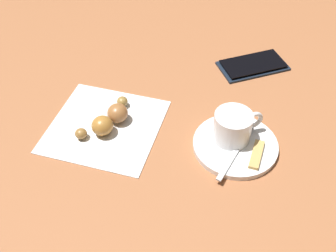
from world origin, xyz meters
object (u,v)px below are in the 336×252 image
at_px(napkin, 105,126).
at_px(cell_phone, 253,65).
at_px(espresso_cup, 233,125).
at_px(teaspoon, 240,143).
at_px(sugar_packet, 256,154).
at_px(croissant, 108,119).
at_px(saucer, 235,145).

relative_size(napkin, cell_phone, 1.22).
xyz_separation_m(espresso_cup, napkin, (-0.23, 0.03, -0.04)).
height_order(teaspoon, cell_phone, teaspoon).
xyz_separation_m(espresso_cup, teaspoon, (0.01, -0.02, -0.02)).
bearing_deg(espresso_cup, sugar_packet, -49.62).
relative_size(napkin, croissant, 1.72).
bearing_deg(napkin, sugar_packet, -15.28).
xyz_separation_m(espresso_cup, sugar_packet, (0.04, -0.04, -0.02)).
bearing_deg(sugar_packet, espresso_cup, 58.28).
xyz_separation_m(espresso_cup, cell_phone, (0.07, 0.22, -0.03)).
xyz_separation_m(teaspoon, sugar_packet, (0.02, -0.03, 0.00)).
distance_m(saucer, croissant, 0.23).
bearing_deg(espresso_cup, croissant, 172.84).
xyz_separation_m(sugar_packet, napkin, (-0.27, 0.07, -0.01)).
height_order(napkin, croissant, croissant).
bearing_deg(croissant, cell_phone, 33.46).
height_order(sugar_packet, croissant, croissant).
distance_m(saucer, teaspoon, 0.01).
bearing_deg(cell_phone, espresso_cup, -106.77).
bearing_deg(espresso_cup, saucer, -71.76).
relative_size(saucer, teaspoon, 1.14).
bearing_deg(sugar_packet, napkin, 92.62).
bearing_deg(sugar_packet, cell_phone, 11.99).
height_order(saucer, sugar_packet, sugar_packet).
relative_size(espresso_cup, sugar_packet, 1.39).
height_order(espresso_cup, sugar_packet, espresso_cup).
bearing_deg(sugar_packet, croissant, 92.21).
relative_size(saucer, espresso_cup, 1.67).
xyz_separation_m(saucer, croissant, (-0.23, 0.04, 0.01)).
relative_size(saucer, cell_phone, 0.92).
bearing_deg(sugar_packet, teaspoon, 59.89).
bearing_deg(saucer, cell_phone, 75.71).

